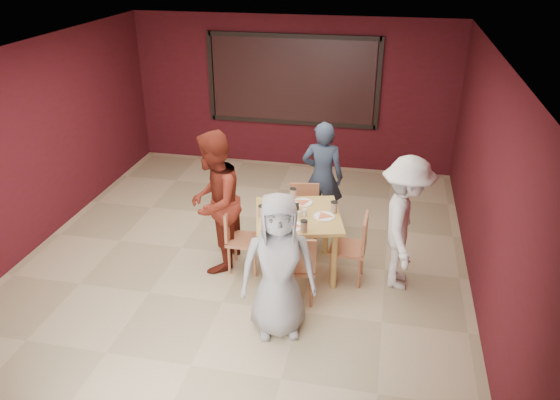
% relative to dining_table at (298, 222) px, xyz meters
% --- Properties ---
extents(floor, '(7.00, 7.00, 0.00)m').
position_rel_dining_table_xyz_m(floor, '(-0.77, 0.23, -0.73)').
color(floor, tan).
rests_on(floor, ground).
extents(window_blinds, '(3.00, 0.02, 1.50)m').
position_rel_dining_table_xyz_m(window_blinds, '(-0.77, 3.68, 0.92)').
color(window_blinds, black).
extents(dining_table, '(1.29, 1.29, 0.99)m').
position_rel_dining_table_xyz_m(dining_table, '(0.00, 0.00, 0.00)').
color(dining_table, '#D6AF57').
rests_on(dining_table, floor).
extents(chair_front, '(0.52, 0.52, 0.94)m').
position_rel_dining_table_xyz_m(chair_front, '(0.11, -0.69, -0.20)').
color(chair_front, '#B96F48').
rests_on(chair_front, floor).
extents(chair_back, '(0.48, 0.48, 0.86)m').
position_rel_dining_table_xyz_m(chair_back, '(-0.05, 0.80, -0.24)').
color(chair_back, '#B96F48').
rests_on(chair_back, floor).
extents(chair_left, '(0.44, 0.44, 0.88)m').
position_rel_dining_table_xyz_m(chair_left, '(-0.76, -0.10, -0.23)').
color(chair_left, '#B96F48').
rests_on(chair_left, floor).
extents(chair_right, '(0.46, 0.46, 0.92)m').
position_rel_dining_table_xyz_m(chair_right, '(0.74, -0.07, -0.21)').
color(chair_right, '#B96F48').
rests_on(chair_right, floor).
extents(diner_front, '(0.94, 0.74, 1.69)m').
position_rel_dining_table_xyz_m(diner_front, '(0.01, -1.24, 0.11)').
color(diner_front, '#989898').
rests_on(diner_front, floor).
extents(diner_back, '(0.62, 0.41, 1.69)m').
position_rel_dining_table_xyz_m(diner_back, '(0.15, 1.24, 0.11)').
color(diner_back, '#2B384D').
rests_on(diner_back, floor).
extents(diner_left, '(0.72, 0.92, 1.89)m').
position_rel_dining_table_xyz_m(diner_left, '(-1.08, -0.08, 0.21)').
color(diner_left, maroon).
rests_on(diner_left, floor).
extents(diner_right, '(0.66, 1.12, 1.73)m').
position_rel_dining_table_xyz_m(diner_right, '(1.33, -0.03, 0.13)').
color(diner_right, white).
rests_on(diner_right, floor).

